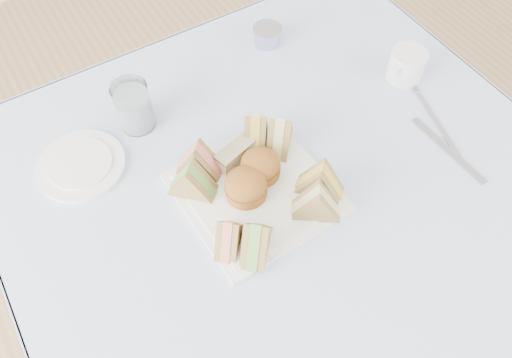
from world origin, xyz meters
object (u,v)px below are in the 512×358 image
table (287,276)px  serving_plate (256,192)px  creamer_jug (406,65)px  water_glass (134,106)px

table → serving_plate: (-0.07, 0.04, 0.38)m
table → creamer_jug: 0.56m
table → water_glass: 0.56m
table → water_glass: bearing=120.0°
creamer_jug → table: bearing=-175.0°
serving_plate → creamer_jug: bearing=9.9°
serving_plate → water_glass: water_glass is taller
serving_plate → creamer_jug: creamer_jug is taller
creamer_jug → serving_plate: bearing=177.1°
table → serving_plate: bearing=147.9°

